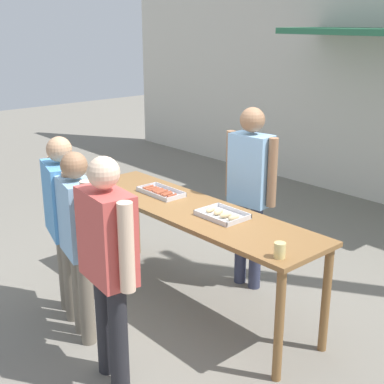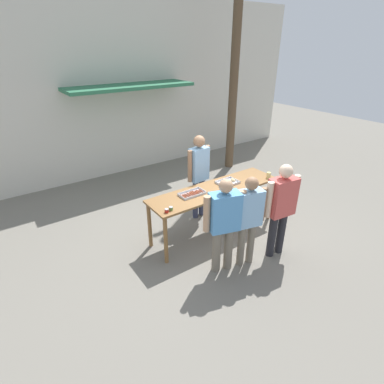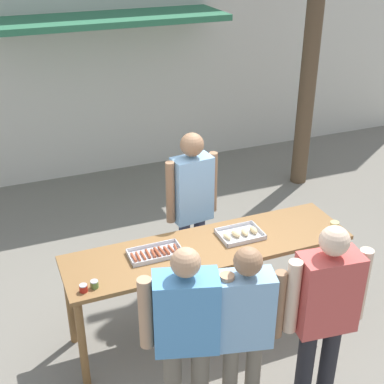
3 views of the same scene
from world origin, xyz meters
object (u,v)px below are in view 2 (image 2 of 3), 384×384
(food_tray_buns, at_px, (228,182))
(utility_pole, at_px, (236,41))
(condiment_jar_mustard, at_px, (167,211))
(condiment_jar_ketchup, at_px, (171,209))
(food_tray_sausages, at_px, (192,194))
(person_customer_holding_hotdog, at_px, (224,219))
(person_customer_with_cup, at_px, (281,204))
(person_customer_waiting_in_line, at_px, (249,215))
(beer_cup, at_px, (269,175))
(person_server_behind_table, at_px, (199,170))

(food_tray_buns, distance_m, utility_pole, 4.12)
(condiment_jar_mustard, distance_m, condiment_jar_ketchup, 0.09)
(food_tray_buns, height_order, utility_pole, utility_pole)
(food_tray_sausages, height_order, food_tray_buns, food_tray_buns)
(person_customer_holding_hotdog, height_order, person_customer_with_cup, person_customer_with_cup)
(food_tray_buns, xyz_separation_m, condiment_jar_ketchup, (-1.45, -0.26, 0.01))
(person_customer_holding_hotdog, relative_size, person_customer_waiting_in_line, 1.02)
(person_customer_holding_hotdog, bearing_deg, utility_pole, -116.21)
(person_customer_with_cup, bearing_deg, condiment_jar_mustard, -23.06)
(beer_cup, distance_m, person_customer_with_cup, 1.20)
(food_tray_sausages, relative_size, utility_pole, 0.07)
(food_tray_buns, bearing_deg, person_customer_holding_hotdog, -133.48)
(food_tray_sausages, distance_m, person_customer_waiting_in_line, 1.14)
(person_customer_waiting_in_line, bearing_deg, condiment_jar_mustard, -24.69)
(beer_cup, distance_m, person_server_behind_table, 1.41)
(person_customer_with_cup, relative_size, person_customer_waiting_in_line, 1.06)
(person_server_behind_table, bearing_deg, person_customer_with_cup, -85.89)
(food_tray_buns, relative_size, person_customer_holding_hotdog, 0.25)
(condiment_jar_mustard, bearing_deg, person_customer_holding_hotdog, -49.45)
(food_tray_sausages, height_order, utility_pole, utility_pole)
(condiment_jar_ketchup, distance_m, person_customer_with_cup, 1.81)
(person_customer_holding_hotdog, xyz_separation_m, person_customer_waiting_in_line, (0.42, -0.11, -0.01))
(food_tray_sausages, bearing_deg, person_customer_with_cup, -52.12)
(condiment_jar_ketchup, relative_size, person_customer_waiting_in_line, 0.04)
(person_customer_waiting_in_line, bearing_deg, person_server_behind_table, -85.20)
(person_customer_holding_hotdog, distance_m, person_customer_with_cup, 1.06)
(person_customer_holding_hotdog, bearing_deg, person_server_behind_table, -96.69)
(food_tray_sausages, bearing_deg, utility_pole, 38.36)
(food_tray_buns, xyz_separation_m, person_customer_holding_hotdog, (-0.94, -0.99, -0.01))
(food_tray_sausages, xyz_separation_m, person_customer_holding_hotdog, (-0.09, -0.99, -0.00))
(food_tray_buns, xyz_separation_m, utility_pole, (2.23, 2.44, 2.46))
(utility_pole, bearing_deg, condiment_jar_mustard, -144.21)
(food_tray_buns, distance_m, person_server_behind_table, 0.67)
(condiment_jar_mustard, xyz_separation_m, condiment_jar_ketchup, (0.09, 0.02, 0.00))
(person_server_behind_table, height_order, utility_pole, utility_pole)
(condiment_jar_mustard, height_order, person_customer_holding_hotdog, person_customer_holding_hotdog)
(condiment_jar_ketchup, distance_m, person_customer_holding_hotdog, 0.89)
(person_server_behind_table, xyz_separation_m, person_customer_waiting_in_line, (-0.26, -1.70, -0.13))
(condiment_jar_ketchup, height_order, person_server_behind_table, person_server_behind_table)
(person_customer_holding_hotdog, bearing_deg, person_customer_waiting_in_line, -177.42)
(person_customer_with_cup, xyz_separation_m, utility_pole, (2.14, 3.65, 2.42))
(person_customer_holding_hotdog, relative_size, utility_pole, 0.24)
(person_server_behind_table, bearing_deg, utility_pole, 29.72)
(beer_cup, xyz_separation_m, utility_pole, (1.39, 2.71, 2.42))
(condiment_jar_ketchup, xyz_separation_m, beer_cup, (2.29, -0.01, 0.03))
(condiment_jar_ketchup, bearing_deg, person_customer_waiting_in_line, -41.63)
(food_tray_buns, height_order, person_customer_with_cup, person_customer_with_cup)
(food_tray_buns, height_order, person_server_behind_table, person_server_behind_table)
(food_tray_buns, relative_size, utility_pole, 0.06)
(food_tray_buns, xyz_separation_m, condiment_jar_mustard, (-1.54, -0.28, 0.01))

